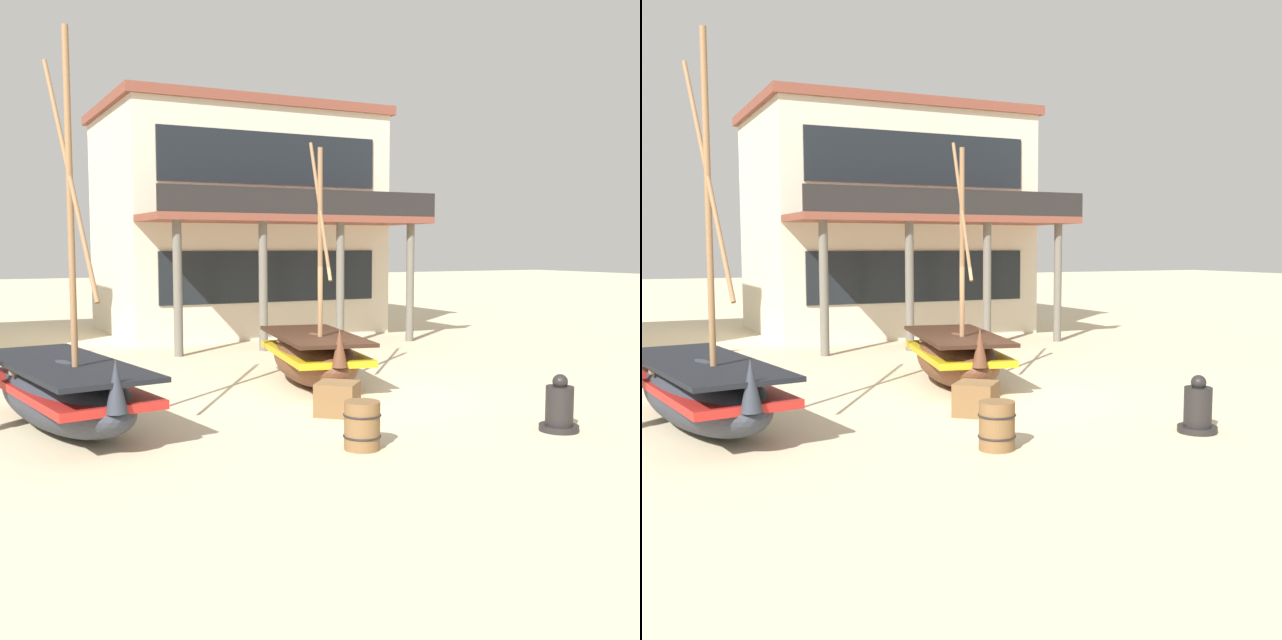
% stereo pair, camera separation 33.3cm
% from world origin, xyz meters
% --- Properties ---
extents(ground_plane, '(120.00, 120.00, 0.00)m').
position_xyz_m(ground_plane, '(0.00, 0.00, 0.00)').
color(ground_plane, beige).
extents(fishing_boat_near_left, '(2.30, 4.09, 5.07)m').
position_xyz_m(fishing_boat_near_left, '(0.04, 1.35, 0.60)').
color(fishing_boat_near_left, brown).
rests_on(fishing_boat_near_left, ground).
extents(fishing_boat_centre_large, '(2.30, 4.91, 6.15)m').
position_xyz_m(fishing_boat_centre_large, '(-5.27, -0.37, 0.61)').
color(fishing_boat_centre_large, '#2D333D').
rests_on(fishing_boat_centre_large, ground).
extents(capstan_winch, '(0.62, 0.62, 0.91)m').
position_xyz_m(capstan_winch, '(1.67, -4.07, 0.36)').
color(capstan_winch, black).
rests_on(capstan_winch, ground).
extents(wooden_barrel, '(0.56, 0.56, 0.70)m').
position_xyz_m(wooden_barrel, '(-1.66, -3.62, 0.35)').
color(wooden_barrel, brown).
rests_on(wooden_barrel, ground).
extents(cargo_crate, '(0.97, 0.97, 0.57)m').
position_xyz_m(cargo_crate, '(-0.91, -1.47, 0.29)').
color(cargo_crate, brown).
rests_on(cargo_crate, ground).
extents(harbor_building_main, '(8.84, 9.42, 7.49)m').
position_xyz_m(harbor_building_main, '(2.31, 12.16, 3.75)').
color(harbor_building_main, beige).
rests_on(harbor_building_main, ground).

